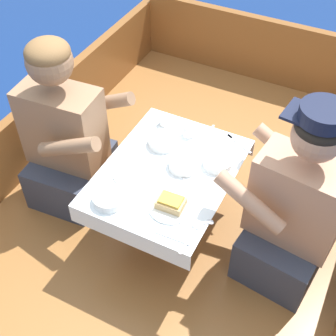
{
  "coord_description": "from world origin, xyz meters",
  "views": [
    {
      "loc": [
        0.69,
        -1.42,
        2.33
      ],
      "look_at": [
        0.0,
        -0.05,
        0.77
      ],
      "focal_mm": 50.0,
      "sensor_mm": 36.0,
      "label": 1
    }
  ],
  "objects_px": {
    "person_port": "(66,138)",
    "coffee_cup_port": "(165,120)",
    "person_starboard": "(293,212)",
    "sandwich": "(171,203)",
    "coffee_cup_starboard": "(189,130)"
  },
  "relations": [
    {
      "from": "person_port",
      "to": "sandwich",
      "type": "xyz_separation_m",
      "value": [
        0.71,
        -0.2,
        0.07
      ]
    },
    {
      "from": "person_port",
      "to": "coffee_cup_port",
      "type": "height_order",
      "value": "person_port"
    },
    {
      "from": "coffee_cup_port",
      "to": "coffee_cup_starboard",
      "type": "relative_size",
      "value": 0.98
    },
    {
      "from": "coffee_cup_port",
      "to": "sandwich",
      "type": "bearing_deg",
      "value": -60.65
    },
    {
      "from": "person_port",
      "to": "person_starboard",
      "type": "bearing_deg",
      "value": -1.67
    },
    {
      "from": "person_port",
      "to": "person_starboard",
      "type": "distance_m",
      "value": 1.19
    },
    {
      "from": "person_port",
      "to": "person_starboard",
      "type": "xyz_separation_m",
      "value": [
        1.19,
        0.06,
        -0.0
      ]
    },
    {
      "from": "person_starboard",
      "to": "person_port",
      "type": "bearing_deg",
      "value": 9.91
    },
    {
      "from": "person_starboard",
      "to": "sandwich",
      "type": "relative_size",
      "value": 8.04
    },
    {
      "from": "sandwich",
      "to": "coffee_cup_starboard",
      "type": "xyz_separation_m",
      "value": [
        -0.13,
        0.47,
        0.0
      ]
    },
    {
      "from": "person_port",
      "to": "person_starboard",
      "type": "relative_size",
      "value": 0.98
    },
    {
      "from": "person_starboard",
      "to": "coffee_cup_starboard",
      "type": "height_order",
      "value": "person_starboard"
    },
    {
      "from": "person_port",
      "to": "sandwich",
      "type": "bearing_deg",
      "value": -20.17
    },
    {
      "from": "person_starboard",
      "to": "sandwich",
      "type": "bearing_deg",
      "value": 35.11
    },
    {
      "from": "person_starboard",
      "to": "coffee_cup_port",
      "type": "height_order",
      "value": "person_starboard"
    }
  ]
}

